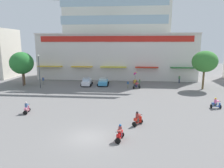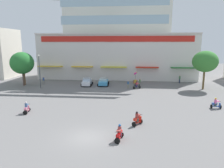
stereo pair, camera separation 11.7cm
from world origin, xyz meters
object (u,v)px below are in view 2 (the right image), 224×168
Objects in this scene: parked_car_1 at (103,82)px; pedestrian_1 at (44,80)px; pedestrian_3 at (128,84)px; streetlamp_near at (39,69)px; pedestrian_0 at (180,79)px; pedestrian_4 at (140,82)px; scooter_rider_2 at (137,119)px; scooter_rider_1 at (27,108)px; balloon_vendor_cart at (135,78)px; scooter_rider_0 at (137,86)px; plaza_tree_1 at (205,62)px; pedestrian_2 at (135,83)px; plaza_tree_2 at (23,61)px; scooter_rider_6 at (119,134)px; parked_car_0 at (87,82)px; scooter_rider_5 at (216,104)px; plaza_tree_0 at (22,63)px.

pedestrian_1 is at bearing -176.72° from parked_car_1.
streetlamp_near reaches higher than pedestrian_3.
pedestrian_4 is at bearing -154.92° from pedestrian_0.
scooter_rider_1 is at bearing 169.46° from scooter_rider_2.
balloon_vendor_cart is (18.53, 6.60, -2.68)m from streetlamp_near.
plaza_tree_1 is at bearing 3.68° from scooter_rider_0.
plaza_tree_1 is 4.85× the size of scooter_rider_0.
parked_car_1 is at bearing 68.93° from scooter_rider_1.
pedestrian_0 reaches higher than scooter_rider_2.
pedestrian_4 is at bearing -0.86° from parked_car_1.
balloon_vendor_cart reaches higher than pedestrian_2.
scooter_rider_1 is (-26.64, -16.55, -4.66)m from plaza_tree_1.
pedestrian_3 is 17.41m from streetlamp_near.
parked_car_1 is 2.90× the size of scooter_rider_0.
streetlamp_near is at bearing -32.87° from plaza_tree_2.
scooter_rider_2 is 28.04m from pedestrian_1.
scooter_rider_6 is at bearing -95.08° from scooter_rider_0.
scooter_rider_0 is 2.73m from pedestrian_4.
plaza_tree_2 is 22.41m from pedestrian_3.
pedestrian_3 is (8.57, -1.75, 0.08)m from parked_car_0.
parked_car_0 is 24.64m from scooter_rider_5.
pedestrian_2 is at bearing -1.69° from pedestrian_1.
scooter_rider_6 reaches higher than scooter_rider_0.
balloon_vendor_cart reaches higher than scooter_rider_1.
plaza_tree_0 is 33.55m from pedestrian_0.
pedestrian_1 is at bearing -170.51° from balloon_vendor_cart.
scooter_rider_2 is at bearing -46.47° from pedestrian_1.
plaza_tree_1 is 23.32m from parked_car_0.
plaza_tree_2 is (-0.41, 1.29, 0.34)m from plaza_tree_0.
streetlamp_near is at bearing -176.08° from plaza_tree_1.
pedestrian_2 is at bearing -90.48° from balloon_vendor_cart.
streetlamp_near is at bearing -160.40° from balloon_vendor_cart.
scooter_rider_0 is 0.86× the size of pedestrian_1.
pedestrian_1 is 4.47m from streetlamp_near.
scooter_rider_1 is at bearing -128.71° from pedestrian_2.
scooter_rider_6 is at bearing -139.35° from scooter_rider_5.
pedestrian_2 reaches higher than pedestrian_4.
scooter_rider_0 is 0.90× the size of pedestrian_2.
scooter_rider_2 is at bearing -92.58° from pedestrian_4.
scooter_rider_6 is at bearing -96.07° from pedestrian_4.
parked_car_0 is at bearing 176.81° from plaza_tree_1.
plaza_tree_1 reaches higher than scooter_rider_2.
scooter_rider_2 is (6.63, -21.05, -0.08)m from parked_car_1.
pedestrian_3 is at bearing 135.58° from scooter_rider_5.
plaza_tree_2 reaches higher than balloon_vendor_cart.
plaza_tree_1 is 13.47m from scooter_rider_0.
pedestrian_2 is at bearing -151.39° from pedestrian_0.
pedestrian_2 reaches higher than parked_car_1.
scooter_rider_2 is at bearing 65.69° from scooter_rider_6.
scooter_rider_6 is 26.84m from streetlamp_near.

